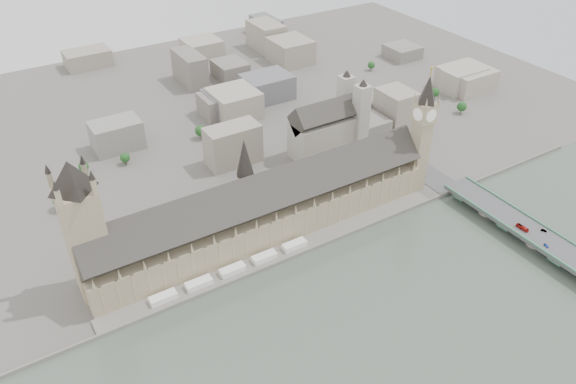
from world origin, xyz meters
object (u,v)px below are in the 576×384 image
palace_of_westminster (263,210)px  westminster_abbey (329,127)px  victoria_tower (83,224)px  car_silver (544,231)px  westminster_bridge (527,234)px  elizabeth_tower (423,126)px  red_bus_north (522,228)px  car_blue (546,245)px

palace_of_westminster → westminster_abbey: size_ratio=3.90×
victoria_tower → car_silver: 317.82m
westminster_bridge → westminster_abbey: westminster_abbey is taller
elizabeth_tower → victoria_tower: size_ratio=1.07×
elizabeth_tower → westminster_abbey: (-27.08, 87.00, -33.01)m
palace_of_westminster → victoria_tower: 126.41m
victoria_tower → red_bus_north: bearing=-21.8°
victoria_tower → car_silver: size_ratio=24.60×
elizabeth_tower → red_bus_north: (18.98, -93.42, -46.46)m
westminster_abbey → car_silver: bearing=-73.2°
red_bus_north → car_silver: 15.14m
palace_of_westminster → car_blue: bearing=-39.2°
red_bus_north → victoria_tower: bearing=156.0°
westminster_abbey → victoria_tower: bearing=-163.5°
victoria_tower → red_bus_north: size_ratio=10.08×
westminster_abbey → red_bus_north: bearing=-75.7°
elizabeth_tower → victoria_tower: bearing=176.0°
red_bus_north → car_silver: red_bus_north is taller
elizabeth_tower → westminster_abbey: bearing=107.3°
palace_of_westminster → car_blue: (155.66, -126.98, -11.74)m
palace_of_westminster → westminster_bridge: palace_of_westminster is taller
palace_of_westminster → car_silver: bearing=-34.4°
car_blue → westminster_bridge: bearing=88.4°
elizabeth_tower → car_silver: (30.37, -103.37, -47.17)m
palace_of_westminster → car_blue: size_ratio=63.03×
victoria_tower → car_silver: (290.37, -121.37, -44.29)m
victoria_tower → car_blue: 311.15m
westminster_bridge → red_bus_north: red_bus_north is taller
westminster_abbey → car_silver: (57.44, -190.37, -14.16)m
victoria_tower → westminster_bridge: size_ratio=0.31×
elizabeth_tower → car_blue: bearing=-81.3°
car_silver → westminster_abbey: bearing=82.3°
red_bus_north → car_blue: size_ratio=2.36×
westminster_bridge → red_bus_north: 8.48m
victoria_tower → westminster_abbey: victoria_tower is taller
westminster_abbey → car_silver: 199.36m
elizabeth_tower → westminster_abbey: size_ratio=1.58×
elizabeth_tower → car_silver: 117.61m
red_bus_north → car_blue: (-1.32, -21.86, -0.67)m
elizabeth_tower → red_bus_north: bearing=-78.5°
palace_of_westminster → westminster_abbey: westminster_abbey is taller
car_blue → victoria_tower: bearing=170.6°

